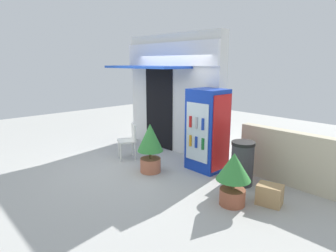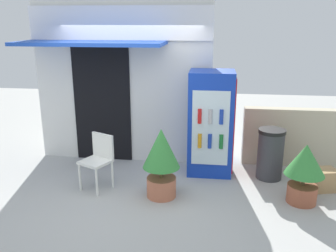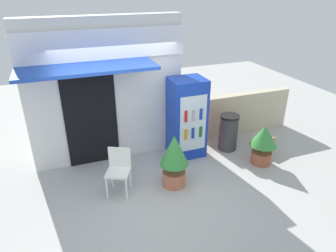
{
  "view_description": "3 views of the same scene",
  "coord_description": "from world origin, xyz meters",
  "px_view_note": "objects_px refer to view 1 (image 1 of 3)",
  "views": [
    {
      "loc": [
        5.28,
        -3.88,
        2.33
      ],
      "look_at": [
        0.76,
        0.29,
        0.96
      ],
      "focal_mm": 30.54,
      "sensor_mm": 36.0,
      "label": 1
    },
    {
      "loc": [
        1.44,
        -5.08,
        2.59
      ],
      "look_at": [
        0.75,
        0.28,
        0.98
      ],
      "focal_mm": 38.4,
      "sensor_mm": 36.0,
      "label": 2
    },
    {
      "loc": [
        -1.13,
        -4.75,
        3.62
      ],
      "look_at": [
        0.76,
        0.28,
        1.06
      ],
      "focal_mm": 32.64,
      "sensor_mm": 36.0,
      "label": 3
    }
  ],
  "objects_px": {
    "plastic_chair": "(130,138)",
    "potted_plant_near_shop": "(150,144)",
    "potted_plant_curbside": "(233,174)",
    "cardboard_box": "(270,195)",
    "trash_bin": "(242,163)",
    "drink_cooler": "(207,130)"
  },
  "relations": [
    {
      "from": "plastic_chair",
      "to": "potted_plant_near_shop",
      "type": "relative_size",
      "value": 0.81
    },
    {
      "from": "potted_plant_near_shop",
      "to": "plastic_chair",
      "type": "bearing_deg",
      "value": 169.88
    },
    {
      "from": "potted_plant_curbside",
      "to": "cardboard_box",
      "type": "xyz_separation_m",
      "value": [
        0.42,
        0.47,
        -0.37
      ]
    },
    {
      "from": "trash_bin",
      "to": "potted_plant_near_shop",
      "type": "bearing_deg",
      "value": -152.71
    },
    {
      "from": "plastic_chair",
      "to": "potted_plant_curbside",
      "type": "relative_size",
      "value": 0.97
    },
    {
      "from": "potted_plant_curbside",
      "to": "trash_bin",
      "type": "relative_size",
      "value": 1.05
    },
    {
      "from": "potted_plant_near_shop",
      "to": "cardboard_box",
      "type": "bearing_deg",
      "value": 12.06
    },
    {
      "from": "plastic_chair",
      "to": "cardboard_box",
      "type": "relative_size",
      "value": 2.17
    },
    {
      "from": "potted_plant_curbside",
      "to": "trash_bin",
      "type": "height_order",
      "value": "potted_plant_curbside"
    },
    {
      "from": "drink_cooler",
      "to": "potted_plant_near_shop",
      "type": "bearing_deg",
      "value": -124.7
    },
    {
      "from": "potted_plant_near_shop",
      "to": "trash_bin",
      "type": "xyz_separation_m",
      "value": [
        1.71,
        0.88,
        -0.19
      ]
    },
    {
      "from": "potted_plant_curbside",
      "to": "plastic_chair",
      "type": "bearing_deg",
      "value": 177.84
    },
    {
      "from": "potted_plant_curbside",
      "to": "potted_plant_near_shop",
      "type": "bearing_deg",
      "value": -178.18
    },
    {
      "from": "drink_cooler",
      "to": "trash_bin",
      "type": "relative_size",
      "value": 2.07
    },
    {
      "from": "potted_plant_curbside",
      "to": "drink_cooler",
      "type": "bearing_deg",
      "value": 144.7
    },
    {
      "from": "potted_plant_near_shop",
      "to": "cardboard_box",
      "type": "height_order",
      "value": "potted_plant_near_shop"
    },
    {
      "from": "trash_bin",
      "to": "potted_plant_curbside",
      "type": "bearing_deg",
      "value": -66.42
    },
    {
      "from": "potted_plant_near_shop",
      "to": "trash_bin",
      "type": "bearing_deg",
      "value": 27.29
    },
    {
      "from": "plastic_chair",
      "to": "cardboard_box",
      "type": "xyz_separation_m",
      "value": [
        3.51,
        0.35,
        -0.34
      ]
    },
    {
      "from": "plastic_chair",
      "to": "drink_cooler",
      "type": "bearing_deg",
      "value": 26.0
    },
    {
      "from": "drink_cooler",
      "to": "potted_plant_curbside",
      "type": "relative_size",
      "value": 1.98
    },
    {
      "from": "drink_cooler",
      "to": "potted_plant_near_shop",
      "type": "distance_m",
      "value": 1.28
    }
  ]
}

